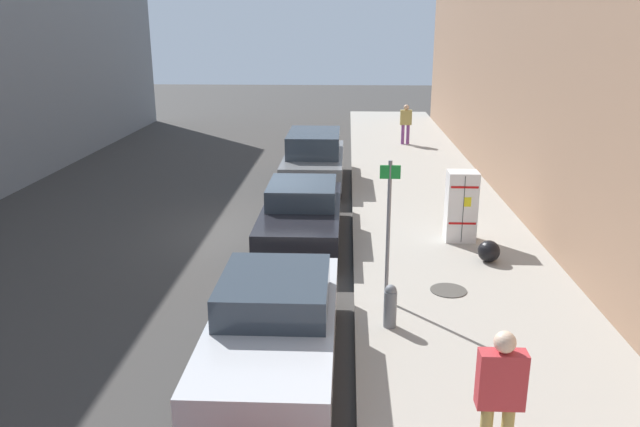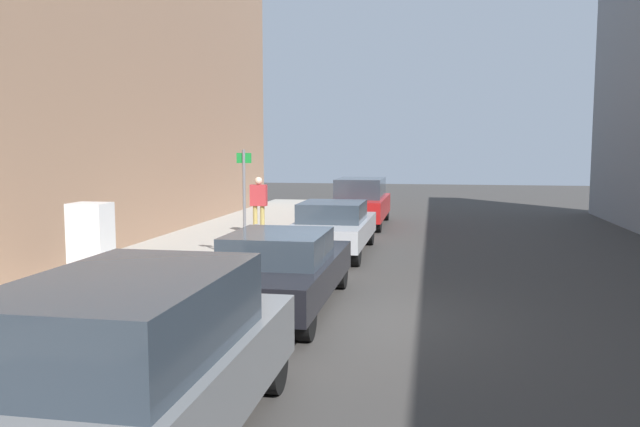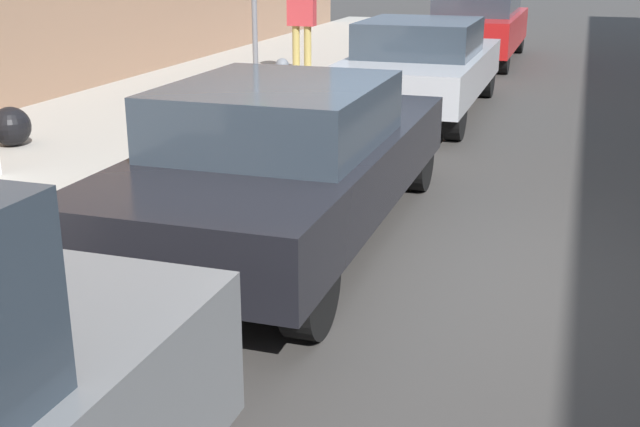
{
  "view_description": "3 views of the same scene",
  "coord_description": "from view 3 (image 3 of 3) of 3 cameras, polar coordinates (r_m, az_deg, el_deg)",
  "views": [
    {
      "loc": [
        -2.03,
        14.83,
        5.06
      ],
      "look_at": [
        -1.5,
        2.72,
        1.37
      ],
      "focal_mm": 35.0,
      "sensor_mm": 36.0,
      "label": 1
    },
    {
      "loc": [
        1.62,
        -10.03,
        2.82
      ],
      "look_at": [
        -0.7,
        2.84,
        1.45
      ],
      "focal_mm": 35.0,
      "sensor_mm": 36.0,
      "label": 2
    },
    {
      "loc": [
        1.35,
        -5.76,
        2.41
      ],
      "look_at": [
        -0.28,
        -0.73,
        0.66
      ],
      "focal_mm": 45.0,
      "sensor_mm": 36.0,
      "label": 3
    }
  ],
  "objects": [
    {
      "name": "parked_sedan_silver",
      "position": [
        12.4,
        7.21,
        10.47
      ],
      "size": [
        1.85,
        4.63,
        1.41
      ],
      "color": "silver",
      "rests_on": "ground"
    },
    {
      "name": "trash_bag",
      "position": [
        10.37,
        -21.12,
        5.79
      ],
      "size": [
        0.47,
        0.47,
        0.47
      ],
      "primitive_type": "sphere",
      "color": "black",
      "rests_on": "sidewalk_slab"
    },
    {
      "name": "parked_suv_red",
      "position": [
        18.6,
        11.1,
        13.32
      ],
      "size": [
        1.86,
        4.77,
        1.74
      ],
      "color": "red",
      "rests_on": "ground"
    },
    {
      "name": "ground_plane",
      "position": [
        6.38,
        4.44,
        -3.9
      ],
      "size": [
        80.0,
        80.0,
        0.0
      ],
      "primitive_type": "plane",
      "color": "#383533"
    },
    {
      "name": "parked_sedan_dark",
      "position": [
        6.82,
        -2.41,
        3.97
      ],
      "size": [
        1.83,
        4.68,
        1.39
      ],
      "color": "black",
      "rests_on": "ground"
    },
    {
      "name": "pedestrian_standing_near",
      "position": [
        15.47,
        -1.31,
        13.82
      ],
      "size": [
        0.52,
        0.24,
        1.79
      ],
      "rotation": [
        0.0,
        0.0,
        3.25
      ],
      "color": "#A8934C",
      "rests_on": "sidewalk_slab"
    },
    {
      "name": "manhole_cover",
      "position": [
        11.1,
        -11.45,
        6.2
      ],
      "size": [
        0.7,
        0.7,
        0.02
      ],
      "primitive_type": "cylinder",
      "color": "#47443F",
      "rests_on": "sidewalk_slab"
    },
    {
      "name": "street_sign_post",
      "position": [
        10.82,
        -4.69,
        14.1
      ],
      "size": [
        0.36,
        0.07,
        2.66
      ],
      "color": "slate",
      "rests_on": "sidewalk_slab"
    },
    {
      "name": "fire_hydrant",
      "position": [
        11.88,
        -2.69,
        9.2
      ],
      "size": [
        0.22,
        0.22,
        0.76
      ],
      "color": "slate",
      "rests_on": "sidewalk_slab"
    }
  ]
}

